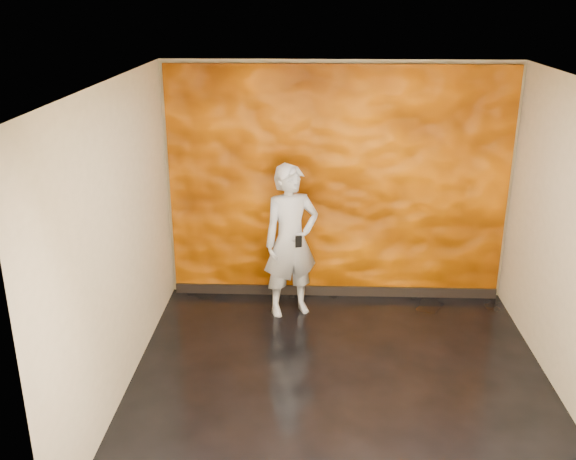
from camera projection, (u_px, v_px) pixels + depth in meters
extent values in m
cube|color=black|center=(340.00, 385.00, 6.05)|extent=(4.00, 4.00, 0.01)
cube|color=#BDB08F|center=(337.00, 183.00, 7.44)|extent=(4.00, 0.02, 2.80)
cube|color=#BDB08F|center=(360.00, 376.00, 3.69)|extent=(4.00, 0.02, 2.80)
cube|color=#BDB08F|center=(117.00, 244.00, 5.64)|extent=(0.02, 4.00, 2.80)
cube|color=white|center=(350.00, 84.00, 5.08)|extent=(4.00, 4.00, 0.01)
cube|color=orange|center=(337.00, 186.00, 7.41)|extent=(3.90, 0.06, 2.75)
cube|color=black|center=(335.00, 291.00, 7.83)|extent=(3.90, 0.04, 0.12)
imported|color=#9297A1|center=(291.00, 241.00, 7.15)|extent=(0.75, 0.63, 1.75)
cube|color=black|center=(299.00, 242.00, 6.90)|extent=(0.07, 0.03, 0.13)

